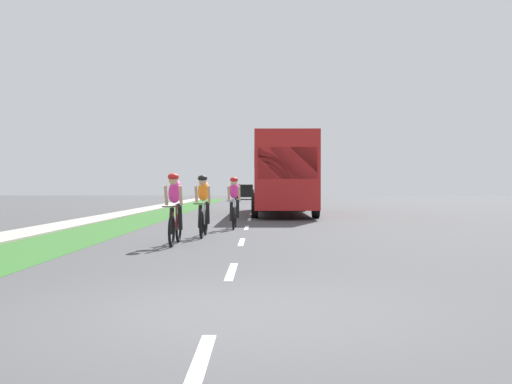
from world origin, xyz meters
name	(u,v)px	position (x,y,z in m)	size (l,w,h in m)	color
ground_plane	(251,216)	(0.00, 20.00, 0.00)	(120.00, 120.00, 0.00)	#424244
grass_verge	(155,216)	(-4.27, 20.00, 0.00)	(2.09, 70.00, 0.01)	#2D6026
sidewalk_concrete	(117,215)	(-5.99, 20.00, 0.00)	(1.34, 70.00, 0.10)	#9E998E
lane_markings_center	(252,212)	(0.00, 24.00, 0.00)	(0.12, 53.13, 0.01)	white
cyclist_lead	(175,208)	(-1.45, 7.02, 0.81)	(0.42, 1.72, 1.58)	black
cyclist_trailing	(203,205)	(-1.03, 9.08, 0.81)	(0.42, 1.72, 1.58)	black
cyclist_distant	(234,202)	(-0.37, 12.03, 0.81)	(0.42, 1.72, 1.58)	black
bus_red	(282,172)	(1.45, 21.82, 1.98)	(2.78, 11.60, 3.48)	red
suv_dark_green	(274,191)	(1.52, 41.10, 0.95)	(2.15, 4.70, 1.79)	#194C2D
sedan_black	(245,192)	(-1.13, 53.37, 0.77)	(1.98, 4.30, 1.52)	black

